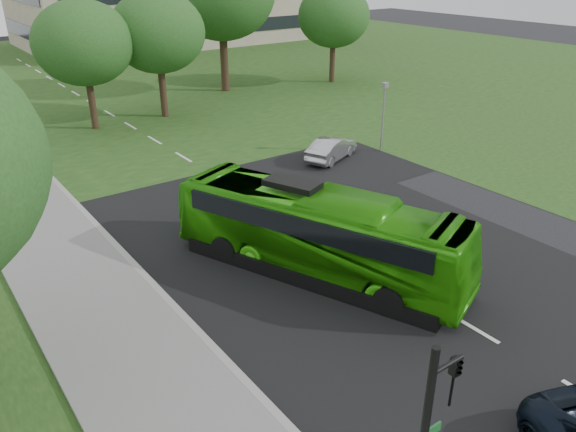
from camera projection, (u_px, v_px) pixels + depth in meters
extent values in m
plane|color=black|center=(423.00, 299.00, 19.02)|extent=(160.00, 160.00, 0.00)
cube|color=black|center=(168.00, 148.00, 33.66)|extent=(14.00, 120.00, 0.01)
cube|color=black|center=(218.00, 177.00, 29.27)|extent=(80.00, 12.00, 0.01)
cube|color=silver|center=(209.00, 172.00, 29.99)|extent=(0.15, 90.00, 0.01)
cube|color=#204517|center=(52.00, 80.00, 51.96)|extent=(120.00, 60.00, 0.01)
cylinder|color=black|center=(93.00, 106.00, 36.89)|extent=(0.46, 0.46, 3.03)
ellipsoid|color=#284918|center=(83.00, 43.00, 35.19)|extent=(6.23, 6.23, 5.30)
cylinder|color=black|center=(163.00, 94.00, 39.63)|extent=(0.49, 0.49, 3.23)
ellipsoid|color=#284918|center=(157.00, 32.00, 37.85)|extent=(6.43, 6.43, 5.46)
cylinder|color=black|center=(224.00, 65.00, 46.93)|extent=(0.65, 0.65, 4.32)
cylinder|color=black|center=(332.00, 64.00, 50.43)|extent=(0.48, 0.48, 3.18)
ellipsoid|color=#284918|center=(334.00, 16.00, 48.69)|extent=(6.26, 6.26, 5.32)
imported|color=#2EA00E|center=(318.00, 233.00, 20.07)|extent=(6.57, 11.28, 3.10)
imported|color=#AFAFB4|center=(331.00, 149.00, 31.60)|extent=(4.11, 2.73, 1.28)
cylinder|color=black|center=(448.00, 365.00, 9.03)|extent=(0.72, 0.08, 0.08)
imported|color=black|center=(454.00, 383.00, 9.38)|extent=(0.18, 0.21, 1.02)
cube|color=#195926|center=(430.00, 432.00, 9.48)|extent=(0.51, 0.04, 0.18)
cylinder|color=gray|center=(383.00, 120.00, 32.48)|extent=(0.11, 0.11, 3.78)
cube|color=gray|center=(385.00, 85.00, 31.63)|extent=(0.36, 0.32, 0.28)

